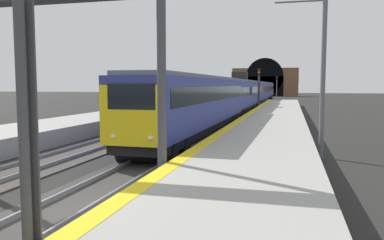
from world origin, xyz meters
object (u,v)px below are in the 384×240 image
railway_signal_near (22,73)px  railway_signal_mid (259,87)px  overhead_signal_gantry (43,29)px  train_adjacent_platform (201,94)px  train_main_approaching (249,93)px  catenary_mast_near (322,71)px  railway_signal_far (277,85)px

railway_signal_near → railway_signal_mid: (41.91, 0.00, -0.39)m
railway_signal_near → overhead_signal_gantry: (6.32, 4.09, 1.66)m
train_adjacent_platform → overhead_signal_gantry: (-31.86, -2.17, 2.88)m
train_main_approaching → railway_signal_mid: railway_signal_mid is taller
train_main_approaching → railway_signal_mid: 7.59m
railway_signal_near → railway_signal_mid: railway_signal_near is taller
train_main_approaching → catenary_mast_near: catenary_mast_near is taller
train_adjacent_platform → catenary_mast_near: size_ratio=5.19×
railway_signal_far → overhead_signal_gantry: size_ratio=0.68×
train_adjacent_platform → overhead_signal_gantry: overhead_signal_gantry is taller
railway_signal_far → train_adjacent_platform: bearing=-5.9°
railway_signal_near → railway_signal_far: bearing=-180.0°
railway_signal_mid → railway_signal_far: (57.13, -0.00, 0.22)m
train_adjacent_platform → railway_signal_near: bearing=-172.3°
railway_signal_mid → train_adjacent_platform: bearing=-59.2°
railway_signal_near → train_main_approaching: bearing=-177.8°
railway_signal_mid → catenary_mast_near: bearing=10.2°
railway_signal_far → overhead_signal_gantry: 92.83m
train_main_approaching → railway_signal_near: bearing=3.0°
overhead_signal_gantry → train_main_approaching: bearing=-2.9°
railway_signal_near → overhead_signal_gantry: 7.71m
train_main_approaching → overhead_signal_gantry: 43.03m
overhead_signal_gantry → catenary_mast_near: size_ratio=1.10×
train_main_approaching → train_adjacent_platform: size_ratio=2.04×
train_adjacent_platform → catenary_mast_near: catenary_mast_near is taller
train_main_approaching → train_adjacent_platform: bearing=-20.8°
railway_signal_near → railway_signal_mid: 41.91m
train_adjacent_platform → railway_signal_mid: railway_signal_mid is taller
overhead_signal_gantry → railway_signal_mid: bearing=-6.6°
railway_signal_mid → catenary_mast_near: catenary_mast_near is taller
railway_signal_far → railway_signal_near: bearing=0.0°
train_main_approaching → overhead_signal_gantry: bearing=-2.2°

